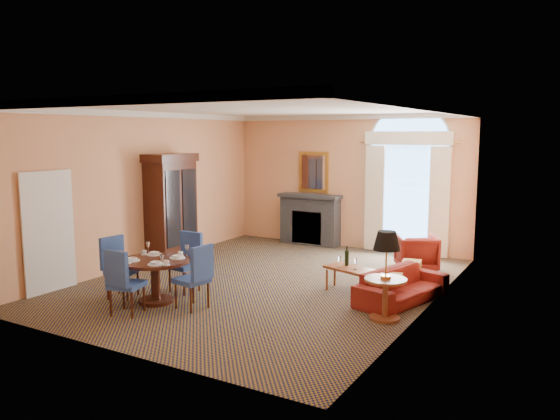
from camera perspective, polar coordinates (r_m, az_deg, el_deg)
The scene contains 12 objects.
ground at distance 10.27m, azimuth -1.41°, elevation -7.54°, with size 7.50×7.50×0.00m, color #121739.
room_envelope at distance 10.49m, azimuth 0.34°, elevation 6.68°, with size 6.04×7.52×3.45m.
armoire at distance 12.02m, azimuth -11.35°, elevation 0.05°, with size 0.67×1.18×2.33m.
dining_table at distance 9.18m, azimuth -12.91°, elevation -6.17°, with size 1.14×1.14×0.92m.
dining_chair_north at distance 9.77m, azimuth -9.62°, elevation -4.92°, with size 0.51×0.51×1.03m.
dining_chair_south at distance 8.63m, azimuth -16.19°, elevation -6.86°, with size 0.56×0.56×1.03m.
dining_chair_east at distance 8.69m, azimuth -8.69°, elevation -6.51°, with size 0.53×0.53×1.03m.
dining_chair_west at distance 9.65m, azimuth -16.62°, elevation -5.31°, with size 0.57×0.57×1.03m.
sofa at distance 9.29m, azimuth 12.64°, elevation -7.72°, with size 1.83×0.71×0.53m, color maroon.
armchair at distance 11.41m, azimuth 14.07°, elevation -4.34°, with size 0.77×0.79×0.72m, color maroon.
coffee_table at distance 9.70m, azimuth 7.22°, elevation -6.07°, with size 0.94×0.69×0.78m.
side_table at distance 8.22m, azimuth 11.03°, elevation -5.58°, with size 0.63×0.63×1.31m.
Camera 1 is at (5.17, -8.44, 2.75)m, focal length 35.00 mm.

